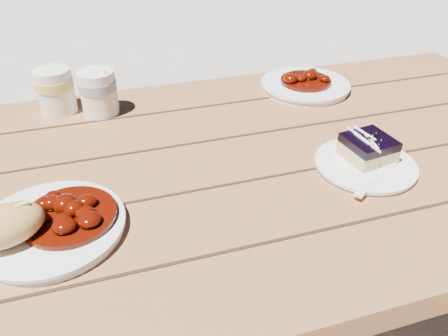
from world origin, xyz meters
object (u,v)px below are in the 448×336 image
object	(u,v)px
dessert_plate	(365,165)
blueberry_cake	(368,148)
picnic_table	(141,240)
second_plate	(305,86)
main_plate	(51,228)
bread_roll	(5,226)
coffee_cup	(99,93)
second_cup	(56,91)

from	to	relation	value
dessert_plate	blueberry_cake	world-z (taller)	blueberry_cake
dessert_plate	blueberry_cake	bearing A→B (deg)	56.31
picnic_table	second_plate	world-z (taller)	second_plate
main_plate	bread_roll	bearing A→B (deg)	-160.02
picnic_table	dessert_plate	world-z (taller)	dessert_plate
dessert_plate	blueberry_cake	size ratio (longest dim) A/B	1.99
dessert_plate	second_plate	xyz separation A→B (m)	(0.05, 0.37, 0.00)
coffee_cup	second_cup	world-z (taller)	same
picnic_table	coffee_cup	world-z (taller)	coffee_cup
second_plate	second_cup	world-z (taller)	second_cup
picnic_table	bread_roll	world-z (taller)	bread_roll
bread_roll	coffee_cup	distance (m)	0.45
blueberry_cake	coffee_cup	size ratio (longest dim) A/B	0.91
picnic_table	dessert_plate	bearing A→B (deg)	-13.56
coffee_cup	second_plate	distance (m)	0.52
bread_roll	dessert_plate	world-z (taller)	bread_roll
bread_roll	blueberry_cake	distance (m)	0.64
bread_roll	dessert_plate	bearing A→B (deg)	3.15
bread_roll	second_plate	world-z (taller)	bread_roll
main_plate	second_cup	world-z (taller)	second_cup
main_plate	dessert_plate	bearing A→B (deg)	1.44
picnic_table	blueberry_cake	xyz separation A→B (m)	(0.44, -0.09, 0.19)
blueberry_cake	second_plate	distance (m)	0.36
picnic_table	bread_roll	bearing A→B (deg)	-144.66
dessert_plate	second_cup	bearing A→B (deg)	142.81
coffee_cup	dessert_plate	bearing A→B (deg)	-39.52
main_plate	dessert_plate	xyz separation A→B (m)	(0.57, 0.01, -0.00)
coffee_cup	second_plate	bearing A→B (deg)	-1.53
bread_roll	second_cup	bearing A→B (deg)	81.74
dessert_plate	blueberry_cake	distance (m)	0.03
bread_roll	second_cup	xyz separation A→B (m)	(0.07, 0.46, 0.01)
blueberry_cake	second_cup	xyz separation A→B (m)	(-0.57, 0.41, 0.02)
dessert_plate	coffee_cup	distance (m)	0.60
picnic_table	bread_roll	xyz separation A→B (m)	(-0.19, -0.14, 0.21)
second_plate	second_cup	distance (m)	0.61
picnic_table	dessert_plate	distance (m)	0.47
main_plate	second_plate	size ratio (longest dim) A/B	1.00
picnic_table	main_plate	distance (m)	0.25
main_plate	second_cup	size ratio (longest dim) A/B	2.18
bread_roll	second_cup	world-z (taller)	second_cup
coffee_cup	second_cup	distance (m)	0.10
blueberry_cake	second_cup	bearing A→B (deg)	137.19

